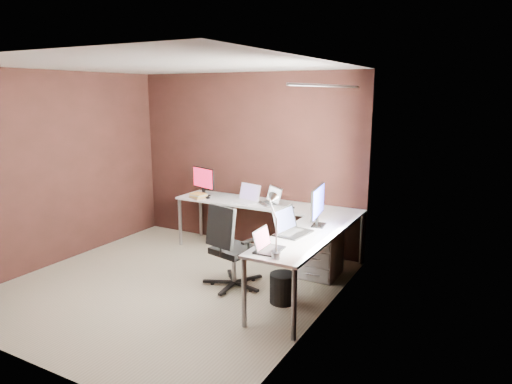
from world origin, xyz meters
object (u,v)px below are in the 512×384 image
laptop_white (247,198)px  desk_lamp (273,217)px  monitor_right (318,203)px  monitor_left (203,180)px  laptop_black_small (267,246)px  office_chair (232,263)px  wastebasket (283,288)px  laptop_silver (271,200)px  drawer_pedestal (321,252)px  book_stack (198,196)px  laptop_black_big (290,228)px

laptop_white → desk_lamp: (1.27, -1.73, 0.32)m
monitor_right → monitor_left: bearing=63.3°
laptop_black_small → office_chair: office_chair is taller
wastebasket → laptop_silver: bearing=122.1°
laptop_silver → desk_lamp: desk_lamp is taller
drawer_pedestal → desk_lamp: bearing=-88.0°
monitor_left → wastebasket: monitor_left is taller
drawer_pedestal → wastebasket: 0.92m
monitor_right → book_stack: bearing=68.0°
monitor_left → wastebasket: 2.41m
laptop_black_big → monitor_left: bearing=67.2°
laptop_white → wastebasket: bearing=-32.0°
monitor_left → book_stack: size_ratio=1.62×
monitor_right → laptop_white: bearing=55.6°
laptop_white → book_stack: laptop_white is taller
drawer_pedestal → laptop_silver: (-0.88, 0.34, 0.48)m
laptop_black_big → wastebasket: size_ratio=1.38×
laptop_black_big → office_chair: (-0.69, -0.09, -0.50)m
laptop_silver → office_chair: bearing=-51.4°
laptop_black_small → desk_lamp: size_ratio=0.53×
drawer_pedestal → monitor_left: monitor_left is taller
laptop_white → laptop_black_big: (1.13, -1.03, 0.01)m
laptop_silver → laptop_black_big: (0.78, -1.08, 0.01)m
laptop_silver → laptop_black_big: 1.33m
drawer_pedestal → monitor_right: monitor_right is taller
drawer_pedestal → laptop_silver: laptop_silver is taller
monitor_left → laptop_white: (0.76, -0.05, -0.18)m
monitor_left → laptop_silver: 1.12m
desk_lamp → office_chair: bearing=166.7°
monitor_left → laptop_silver: (1.10, 0.00, -0.18)m
book_stack → laptop_black_small: bearing=-38.5°
drawer_pedestal → wastebasket: size_ratio=1.85×
laptop_black_big → desk_lamp: bearing=-161.6°
office_chair → monitor_left: bearing=148.4°
laptop_black_small → desk_lamp: (0.12, -0.09, 0.33)m
drawer_pedestal → laptop_white: bearing=166.5°
monitor_right → desk_lamp: desk_lamp is taller
laptop_black_small → laptop_black_big: bearing=0.9°
monitor_left → desk_lamp: (2.03, -1.78, 0.14)m
laptop_white → wastebasket: 1.76m
monitor_left → office_chair: size_ratio=0.46×
drawer_pedestal → office_chair: (-0.79, -0.82, -0.01)m
laptop_silver → book_stack: (-1.06, -0.19, -0.02)m
book_stack → desk_lamp: 2.57m
laptop_white → monitor_right: bearing=-11.1°
laptop_white → laptop_silver: size_ratio=0.99×
monitor_right → book_stack: (-2.00, 0.48, -0.23)m
laptop_black_big → wastebasket: (0.00, -0.18, -0.63)m
laptop_white → laptop_black_big: laptop_black_big is taller
laptop_black_big → desk_lamp: size_ratio=0.75×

